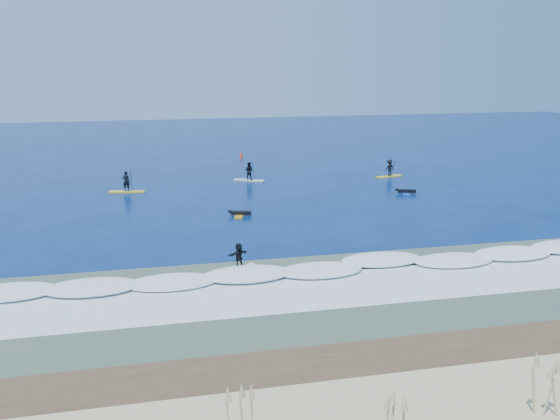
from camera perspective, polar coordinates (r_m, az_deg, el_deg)
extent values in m
plane|color=#041C4E|center=(43.82, -1.51, -1.42)|extent=(160.00, 160.00, 0.00)
cube|color=#43321F|center=(24.49, 8.94, -14.33)|extent=(90.00, 5.00, 0.08)
cube|color=#3D5343|center=(30.91, 3.74, -8.03)|extent=(90.00, 13.00, 0.01)
cube|color=white|center=(34.51, 1.83, -5.65)|extent=(40.00, 6.00, 0.30)
cube|color=silver|center=(31.80, 3.22, -7.40)|extent=(34.00, 5.00, 0.02)
cube|color=yellow|center=(56.24, -13.83, 1.64)|extent=(3.18, 1.34, 0.10)
imported|color=black|center=(56.06, -13.88, 2.58)|extent=(0.72, 0.54, 1.78)
cylinder|color=black|center=(55.98, -13.42, 2.53)|extent=(0.18, 0.71, 2.07)
cube|color=black|center=(56.17, -13.36, 1.55)|extent=(0.12, 0.03, 0.31)
cube|color=silver|center=(59.81, -2.85, 2.74)|extent=(2.97, 2.14, 0.10)
imported|color=black|center=(59.64, -2.86, 3.59)|extent=(1.05, 0.98, 1.72)
cylinder|color=black|center=(59.51, -2.45, 3.51)|extent=(0.38, 0.62, 2.01)
cube|color=black|center=(59.68, -2.44, 2.62)|extent=(0.12, 0.03, 0.30)
cube|color=gold|center=(62.65, 9.94, 3.05)|extent=(2.94, 1.43, 0.10)
imported|color=black|center=(62.50, 9.98, 3.83)|extent=(1.18, 0.86, 1.64)
cylinder|color=black|center=(62.77, 10.28, 3.80)|extent=(0.21, 0.65, 1.91)
cube|color=black|center=(62.93, 10.25, 2.99)|extent=(0.11, 0.03, 0.29)
cube|color=gold|center=(46.57, -3.71, -0.46)|extent=(1.14, 2.25, 0.10)
cube|color=black|center=(46.52, -3.59, -0.25)|extent=(1.55, 0.78, 0.25)
sphere|color=black|center=(46.59, -4.63, -0.11)|extent=(0.25, 0.25, 0.25)
cube|color=blue|center=(55.18, 11.40, 1.54)|extent=(1.26, 2.32, 0.11)
cube|color=black|center=(55.15, 11.52, 1.73)|extent=(1.60, 0.86, 0.26)
sphere|color=black|center=(55.03, 10.62, 1.86)|extent=(0.26, 0.26, 0.26)
cube|color=silver|center=(34.56, -3.77, -5.29)|extent=(2.08, 1.37, 0.11)
imported|color=black|center=(34.33, -3.79, -4.13)|extent=(1.32, 0.91, 1.36)
cylinder|color=#F74816|center=(73.08, -3.58, 4.91)|extent=(0.32, 0.32, 0.51)
cone|color=#F74816|center=(73.03, -3.58, 5.20)|extent=(0.23, 0.23, 0.25)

